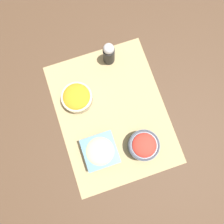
{
  "coord_description": "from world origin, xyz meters",
  "views": [
    {
      "loc": [
        0.14,
        -0.05,
        0.88
      ],
      "look_at": [
        0.0,
        0.0,
        0.03
      ],
      "focal_mm": 35.0,
      "sensor_mm": 36.0,
      "label": 1
    }
  ],
  "objects_px": {
    "tomato_bowl": "(143,145)",
    "pepper_shaker": "(109,53)",
    "carrot_bowl": "(77,97)",
    "cucumber_bowl": "(100,151)"
  },
  "relations": [
    {
      "from": "carrot_bowl",
      "to": "tomato_bowl",
      "type": "bearing_deg",
      "value": 35.26
    },
    {
      "from": "carrot_bowl",
      "to": "cucumber_bowl",
      "type": "bearing_deg",
      "value": 5.69
    },
    {
      "from": "carrot_bowl",
      "to": "pepper_shaker",
      "type": "xyz_separation_m",
      "value": [
        -0.12,
        0.18,
        0.03
      ]
    },
    {
      "from": "tomato_bowl",
      "to": "pepper_shaker",
      "type": "relative_size",
      "value": 0.96
    },
    {
      "from": "cucumber_bowl",
      "to": "pepper_shaker",
      "type": "xyz_separation_m",
      "value": [
        -0.36,
        0.15,
        0.02
      ]
    },
    {
      "from": "tomato_bowl",
      "to": "pepper_shaker",
      "type": "height_order",
      "value": "pepper_shaker"
    },
    {
      "from": "cucumber_bowl",
      "to": "pepper_shaker",
      "type": "distance_m",
      "value": 0.39
    },
    {
      "from": "tomato_bowl",
      "to": "pepper_shaker",
      "type": "bearing_deg",
      "value": -178.67
    },
    {
      "from": "tomato_bowl",
      "to": "pepper_shaker",
      "type": "xyz_separation_m",
      "value": [
        -0.39,
        -0.01,
        0.02
      ]
    },
    {
      "from": "cucumber_bowl",
      "to": "pepper_shaker",
      "type": "relative_size",
      "value": 1.03
    }
  ]
}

